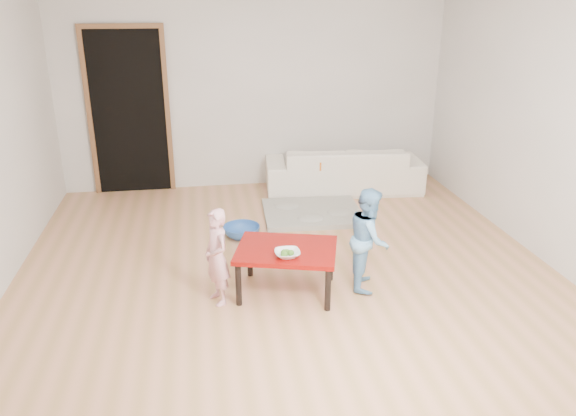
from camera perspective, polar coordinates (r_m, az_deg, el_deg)
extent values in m
cube|color=tan|center=(5.44, -0.34, -5.66)|extent=(5.00, 5.00, 0.01)
cube|color=silver|center=(7.44, -3.44, 12.09)|extent=(5.00, 0.02, 2.60)
cube|color=silver|center=(5.92, 24.55, 7.98)|extent=(0.02, 5.00, 2.60)
imported|color=white|center=(7.42, 5.63, 4.04)|extent=(2.08, 0.96, 0.59)
cube|color=orange|center=(7.19, 3.92, 4.76)|extent=(0.49, 0.47, 0.11)
imported|color=white|center=(4.61, -0.06, -4.67)|extent=(0.21, 0.21, 0.05)
imported|color=#E86A79|center=(4.66, -7.24, -4.96)|extent=(0.30, 0.35, 0.83)
imported|color=#5C96D5|center=(4.91, 8.25, -3.09)|extent=(0.46, 0.52, 0.91)
imported|color=#2A57A0|center=(6.02, -4.74, -2.38)|extent=(0.39, 0.39, 0.12)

